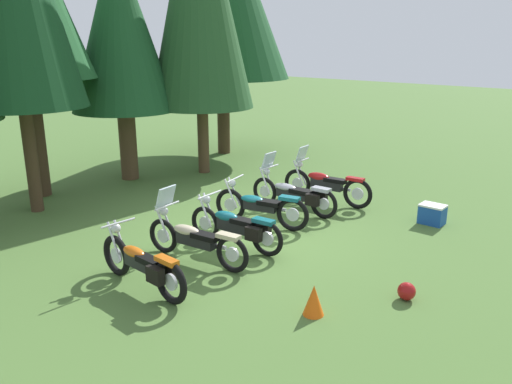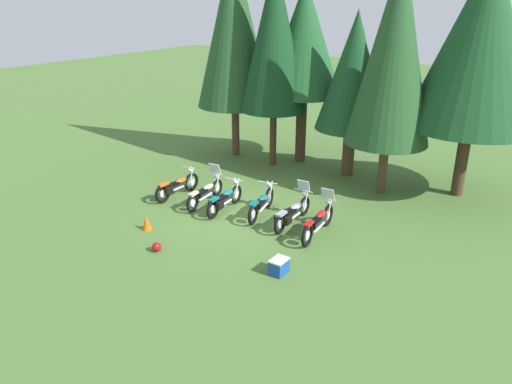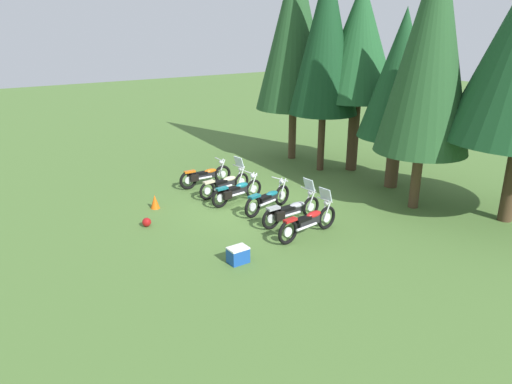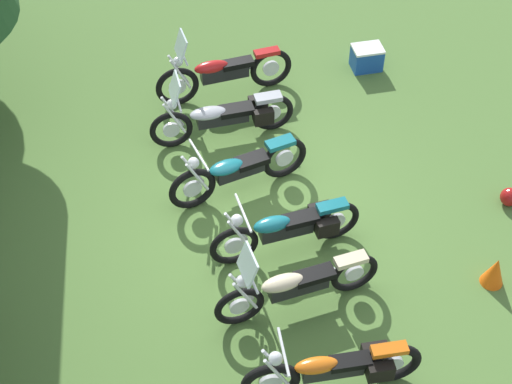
# 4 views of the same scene
# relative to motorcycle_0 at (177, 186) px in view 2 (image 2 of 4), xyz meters

# --- Properties ---
(ground_plane) EXTENTS (80.00, 80.00, 0.00)m
(ground_plane) POSITION_rel_motorcycle_0_xyz_m (2.99, 0.36, -0.44)
(ground_plane) COLOR #4C7033
(motorcycle_0) EXTENTS (0.65, 2.24, 1.02)m
(motorcycle_0) POSITION_rel_motorcycle_0_xyz_m (0.00, 0.00, 0.00)
(motorcycle_0) COLOR black
(motorcycle_0) RESTS_ON ground_plane
(motorcycle_1) EXTENTS (0.68, 2.30, 1.35)m
(motorcycle_1) POSITION_rel_motorcycle_0_xyz_m (1.30, 0.21, 0.02)
(motorcycle_1) COLOR black
(motorcycle_1) RESTS_ON ground_plane
(motorcycle_2) EXTENTS (0.75, 2.22, 1.01)m
(motorcycle_2) POSITION_rel_motorcycle_0_xyz_m (2.29, 0.09, 0.01)
(motorcycle_2) COLOR black
(motorcycle_2) RESTS_ON ground_plane
(motorcycle_3) EXTENTS (0.85, 2.23, 1.03)m
(motorcycle_3) POSITION_rel_motorcycle_0_xyz_m (3.56, 0.59, 0.01)
(motorcycle_3) COLOR black
(motorcycle_3) RESTS_ON ground_plane
(motorcycle_4) EXTENTS (0.72, 2.40, 1.36)m
(motorcycle_4) POSITION_rel_motorcycle_0_xyz_m (4.82, 0.61, 0.02)
(motorcycle_4) COLOR black
(motorcycle_4) RESTS_ON ground_plane
(motorcycle_5) EXTENTS (0.63, 2.43, 1.39)m
(motorcycle_5) POSITION_rel_motorcycle_0_xyz_m (5.91, 0.47, 0.05)
(motorcycle_5) COLOR black
(motorcycle_5) RESTS_ON ground_plane
(pine_tree_0) EXTENTS (3.41, 3.41, 9.26)m
(pine_tree_0) POSITION_rel_motorcycle_0_xyz_m (-1.50, 5.42, 5.36)
(pine_tree_0) COLOR #4C3823
(pine_tree_0) RESTS_ON ground_plane
(pine_tree_1) EXTENTS (2.88, 2.88, 8.61)m
(pine_tree_1) POSITION_rel_motorcycle_0_xyz_m (0.74, 5.29, 5.09)
(pine_tree_1) COLOR #42301E
(pine_tree_1) RESTS_ON ground_plane
(pine_tree_2) EXTENTS (3.34, 3.34, 7.79)m
(pine_tree_2) POSITION_rel_motorcycle_0_xyz_m (1.45, 6.46, 4.92)
(pine_tree_2) COLOR #42301E
(pine_tree_2) RESTS_ON ground_plane
(pine_tree_3) EXTENTS (2.94, 2.94, 6.68)m
(pine_tree_3) POSITION_rel_motorcycle_0_xyz_m (4.02, 6.15, 3.87)
(pine_tree_3) COLOR #4C3823
(pine_tree_3) RESTS_ON ground_plane
(pine_tree_4) EXTENTS (3.09, 3.09, 8.79)m
(pine_tree_4) POSITION_rel_motorcycle_0_xyz_m (6.01, 5.08, 4.95)
(pine_tree_4) COLOR #4C3823
(pine_tree_4) RESTS_ON ground_plane
(pine_tree_5) EXTENTS (4.65, 4.65, 8.71)m
(pine_tree_5) POSITION_rel_motorcycle_0_xyz_m (8.45, 6.65, 5.24)
(pine_tree_5) COLOR #42301E
(pine_tree_5) RESTS_ON ground_plane
(picnic_cooler) EXTENTS (0.42, 0.55, 0.44)m
(picnic_cooler) POSITION_rel_motorcycle_0_xyz_m (6.21, -2.21, -0.22)
(picnic_cooler) COLOR #19479E
(picnic_cooler) RESTS_ON ground_plane
(traffic_cone) EXTENTS (0.32, 0.32, 0.48)m
(traffic_cone) POSITION_rel_motorcycle_0_xyz_m (1.18, -2.56, -0.20)
(traffic_cone) COLOR #EA590F
(traffic_cone) RESTS_ON ground_plane
(dropped_helmet) EXTENTS (0.29, 0.29, 0.29)m
(dropped_helmet) POSITION_rel_motorcycle_0_xyz_m (2.54, -3.39, -0.30)
(dropped_helmet) COLOR maroon
(dropped_helmet) RESTS_ON ground_plane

